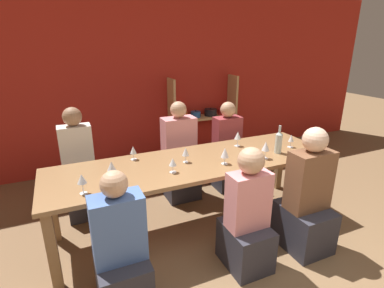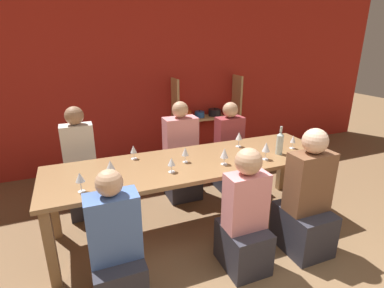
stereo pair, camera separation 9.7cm
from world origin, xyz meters
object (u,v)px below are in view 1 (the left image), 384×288
Objects in this scene: wine_bottle_green at (279,142)px; wine_glass_white_b at (309,143)px; wine_glass_red_b at (266,147)px; person_far_b at (226,156)px; wine_glass_white_d at (82,179)px; dining_table at (196,168)px; wine_glass_red_d at (186,152)px; person_near_c at (306,205)px; wine_glass_red_a at (291,139)px; person_near_a at (247,223)px; shelf_unit at (203,127)px; wine_glass_white_a at (173,162)px; wine_glass_white_c at (111,167)px; person_far_a at (80,176)px; wine_glass_red_c at (107,180)px; wine_glass_red_e at (225,153)px; person_far_c at (179,162)px; wine_glass_empty_a at (238,136)px; wine_glass_red_f at (133,150)px; person_near_b at (121,260)px.

wine_bottle_green is 1.83× the size of wine_glass_white_b.
wine_glass_red_b is 1.06m from person_far_b.
wine_glass_white_d is 2.19m from person_far_b.
dining_table is 1.26m from wine_glass_white_b.
person_near_c is at bearing -38.53° from wine_glass_red_d.
wine_bottle_green reaches higher than wine_glass_red_a.
person_near_a reaches higher than wine_glass_white_d.
wine_glass_white_a is at bearing -122.98° from shelf_unit.
wine_glass_white_d is (-1.01, -0.27, 0.02)m from wine_glass_red_d.
wine_glass_red_a is 0.13× the size of person_near_a.
wine_glass_white_b is at bearing -8.43° from wine_glass_red_b.
wine_glass_white_a is 0.89× the size of wine_glass_white_c.
person_far_a is (-0.24, 0.83, -0.40)m from wine_glass_white_c.
person_near_a is 0.89× the size of person_far_a.
wine_glass_red_c is 1.18m from wine_glass_red_e.
wine_glass_red_a is 0.51m from wine_glass_red_b.
person_near_c is (-0.35, -0.66, -0.42)m from wine_glass_red_a.
dining_table is 17.46× the size of wine_glass_white_d.
wine_glass_red_b is at bearing 120.65° from person_far_c.
wine_glass_red_b is at bearing 3.16° from wine_glass_red_c.
wine_glass_white_a is (-0.32, -0.17, 0.18)m from dining_table.
wine_glass_red_a is (0.25, 0.09, -0.02)m from wine_bottle_green.
shelf_unit is 1.08× the size of person_far_a.
wine_glass_red_b is 1.06× the size of wine_glass_empty_a.
wine_glass_white_a is at bearing -176.21° from wine_glass_red_a.
wine_glass_white_d reaches higher than wine_glass_red_d.
wine_glass_red_d is 0.54m from wine_glass_red_f.
wine_glass_red_b reaches higher than wine_glass_red_f.
person_near_b is (-1.94, -2.58, -0.12)m from shelf_unit.
person_near_c is at bearing -74.49° from wine_glass_red_b.
person_far_b is at bearing 115.94° from wine_glass_red_a.
dining_table is 18.58× the size of wine_glass_white_c.
person_far_c is (-0.89, -1.11, -0.08)m from shelf_unit.
wine_glass_white_a is 0.84× the size of wine_glass_white_b.
wine_glass_red_a is at bearing -11.75° from wine_glass_red_f.
wine_glass_red_c is at bearing -157.97° from wine_glass_red_d.
wine_glass_red_b reaches higher than wine_glass_white_d.
wine_glass_red_f is at bearing 153.32° from dining_table.
dining_table is 1.36m from person_far_a.
wine_glass_white_b is 1.88m from wine_glass_red_f.
person_far_c reaches higher than person_near_b.
wine_glass_white_a is (-1.00, 0.07, -0.03)m from wine_glass_red_b.
wine_glass_red_b is at bearing -22.75° from wine_glass_red_f.
wine_glass_white_d is at bearing -143.30° from wine_glass_white_c.
wine_glass_empty_a is 1.21m from wine_glass_red_f.
person_far_c is at bearing 178.93° from person_far_a.
person_near_b is (-0.00, -0.40, -0.48)m from wine_glass_red_c.
shelf_unit is 8.06× the size of wine_glass_red_e.
person_near_c reaches higher than wine_glass_red_a.
wine_glass_white_c is at bearing -134.08° from shelf_unit.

